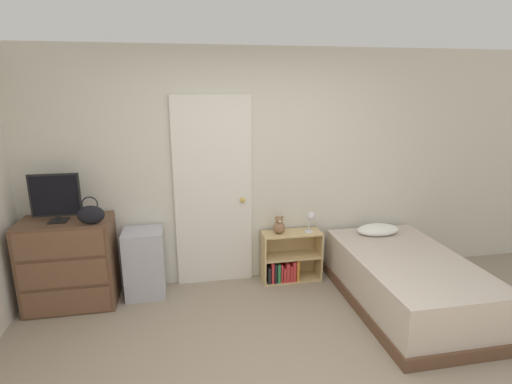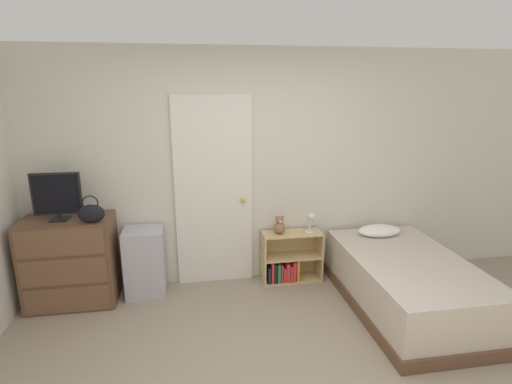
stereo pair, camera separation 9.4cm
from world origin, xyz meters
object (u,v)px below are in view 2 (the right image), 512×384
Objects in this scene: teddy_bear at (279,226)px; desk_lamp at (311,219)px; dresser at (71,261)px; handbag at (91,213)px; bed at (406,283)px; storage_bin at (145,262)px; tv at (57,196)px; bookshelf at (288,262)px.

teddy_bear is 0.87× the size of desk_lamp.
dresser is 0.63m from handbag.
teddy_bear is at bearing 145.70° from bed.
storage_bin reaches higher than bed.
tv is 3.50m from bed.
bed is at bearing -10.83° from tv.
bed is (3.33, -0.64, -0.87)m from tv.
desk_lamp is at bearing 2.02° from tv.
bookshelf is 0.57m from desk_lamp.
tv is at bearing 156.96° from handbag.
tv is 0.26× the size of bed.
handbag is at bearing -172.24° from bookshelf.
dresser is 4.38× the size of teddy_bear.
dresser is 3.33× the size of handbag.
storage_bin reaches higher than bookshelf.
tv is at bearing -176.76° from bookshelf.
tv is at bearing 169.17° from bed.
dresser is 1.24× the size of storage_bin.
handbag is 2.26m from desk_lamp.
bed is (2.58, -0.72, -0.09)m from storage_bin.
bed is (0.77, -0.73, -0.46)m from desk_lamp.
bookshelf is (2.32, 0.13, -0.92)m from tv.
tv is at bearing -173.87° from storage_bin.
dresser is at bearing -177.12° from bookshelf.
bookshelf is at bearing 1.86° from teddy_bear.
teddy_bear is (1.46, 0.05, 0.30)m from storage_bin.
bookshelf is 1.28m from bed.
bed is at bearing -15.58° from storage_bin.
dresser is at bearing -174.83° from storage_bin.
dresser is 3.36m from bed.
storage_bin is (0.75, 0.08, -0.78)m from tv.
tv is at bearing -177.98° from desk_lamp.
teddy_bear reaches higher than bookshelf.
teddy_bear is (2.17, 0.11, 0.21)m from dresser.
storage_bin is at bearing 27.43° from handbag.
bed is at bearing -34.30° from teddy_bear.
tv reaches higher than storage_bin.
tv is 2.28× the size of teddy_bear.
bed is (3.00, -0.50, -0.73)m from handbag.
tv is (-0.04, -0.02, 0.69)m from dresser.
bookshelf is 3.26× the size of teddy_bear.
dresser reaches higher than storage_bin.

